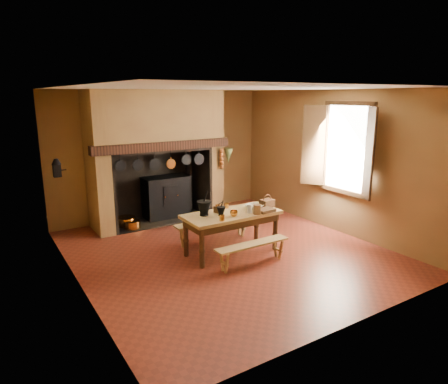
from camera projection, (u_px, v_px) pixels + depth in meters
name	position (u px, v px, depth m)	size (l,w,h in m)	color
floor	(227.00, 251.00, 7.05)	(5.50, 5.50, 0.00)	maroon
ceiling	(227.00, 88.00, 6.39)	(5.50, 5.50, 0.00)	silver
back_wall	(161.00, 154.00, 8.98)	(5.00, 0.02, 2.80)	olive
wall_left	(72.00, 192.00, 5.43)	(0.02, 5.50, 2.80)	olive
wall_right	(332.00, 161.00, 8.02)	(0.02, 5.50, 2.80)	olive
wall_front	(359.00, 214.00, 4.46)	(5.00, 0.02, 2.80)	olive
chimney_breast	(156.00, 138.00, 8.37)	(2.95, 0.96, 2.80)	olive
iron_range	(167.00, 196.00, 8.93)	(1.12, 0.55, 1.60)	black
hearth_pans	(127.00, 223.00, 8.31)	(0.51, 0.62, 0.20)	#C57D2D
hanging_pans	(165.00, 163.00, 8.04)	(1.92, 0.29, 0.27)	black
onion_string	(221.00, 159.00, 8.73)	(0.12, 0.10, 0.46)	#A2531E
herb_bunch	(228.00, 156.00, 8.81)	(0.20, 0.20, 0.35)	#4B5528
window	(343.00, 149.00, 7.54)	(0.39, 1.75, 1.76)	white
wall_coffee_mill	(57.00, 167.00, 6.72)	(0.23, 0.16, 0.31)	black
work_table	(232.00, 219.00, 6.86)	(1.68, 0.75, 0.73)	tan
bench_front	(252.00, 249.00, 6.44)	(1.32, 0.23, 0.37)	tan
bench_back	(214.00, 226.00, 7.43)	(1.53, 0.27, 0.43)	tan
mortar_large	(204.00, 208.00, 6.64)	(0.25, 0.25, 0.42)	black
mortar_small	(221.00, 211.00, 6.65)	(0.15, 0.15, 0.26)	black
coffee_grinder	(218.00, 209.00, 6.83)	(0.16, 0.14, 0.17)	#3D2813
brass_mug_a	(222.00, 218.00, 6.39)	(0.09, 0.09, 0.10)	#C57D2D
brass_mug_b	(226.00, 206.00, 7.11)	(0.08, 0.08, 0.09)	#C57D2D
mixing_bowl	(255.00, 207.00, 7.07)	(0.31, 0.31, 0.08)	tan
stoneware_crock	(257.00, 209.00, 6.74)	(0.13, 0.13, 0.16)	brown
glass_jar	(249.00, 209.00, 6.81)	(0.09, 0.09, 0.15)	beige
wicker_basket	(267.00, 203.00, 7.17)	(0.26, 0.20, 0.23)	#4B2816
wooden_tray	(266.00, 210.00, 6.89)	(0.30, 0.22, 0.05)	#3D2813
brass_cup	(234.00, 213.00, 6.62)	(0.13, 0.13, 0.10)	#C57D2D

